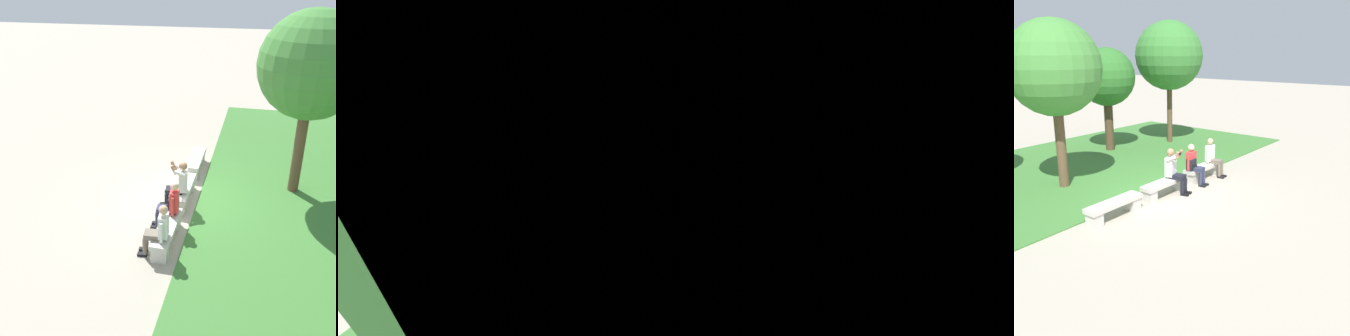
% 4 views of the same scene
% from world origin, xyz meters
% --- Properties ---
extents(ground_plane, '(80.00, 80.00, 0.00)m').
position_xyz_m(ground_plane, '(0.00, 0.00, 0.00)').
color(ground_plane, '#A89E8C').
extents(bench_main, '(1.64, 0.40, 0.45)m').
position_xyz_m(bench_main, '(-1.94, 0.00, 0.29)').
color(bench_main, beige).
rests_on(bench_main, ground).
extents(bench_near, '(1.64, 0.40, 0.45)m').
position_xyz_m(bench_near, '(0.00, 0.00, 0.29)').
color(bench_near, beige).
rests_on(bench_near, ground).
extents(bench_mid, '(1.64, 0.40, 0.45)m').
position_xyz_m(bench_mid, '(1.94, 0.00, 0.29)').
color(bench_mid, beige).
rests_on(bench_mid, ground).
extents(person_photographer, '(0.53, 0.77, 1.32)m').
position_xyz_m(person_photographer, '(0.36, -0.08, 0.74)').
color(person_photographer, black).
rests_on(person_photographer, ground).
extents(person_distant, '(0.48, 0.69, 1.26)m').
position_xyz_m(person_distant, '(1.34, -0.07, 0.67)').
color(person_distant, black).
rests_on(person_distant, ground).
extents(person_companion, '(0.48, 0.70, 1.26)m').
position_xyz_m(person_companion, '(2.40, -0.07, 0.67)').
color(person_companion, black).
rests_on(person_companion, ground).
extents(backpack, '(0.28, 0.24, 0.43)m').
position_xyz_m(backpack, '(1.29, -0.02, 0.63)').
color(backpack, black).
rests_on(backpack, bench_mid).
extents(tree_right_background, '(2.71, 2.71, 4.88)m').
position_xyz_m(tree_right_background, '(-1.27, 2.92, 3.51)').
color(tree_right_background, brown).
rests_on(tree_right_background, ground).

